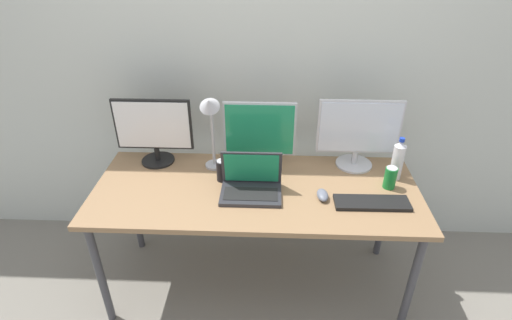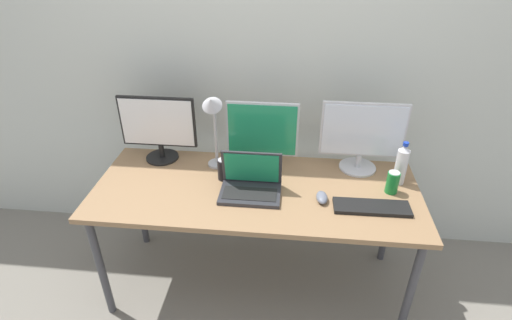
{
  "view_description": "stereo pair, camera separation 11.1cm",
  "coord_description": "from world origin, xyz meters",
  "px_view_note": "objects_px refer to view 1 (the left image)",
  "views": [
    {
      "loc": [
        0.08,
        -1.8,
        2.0
      ],
      "look_at": [
        0.0,
        0.0,
        0.92
      ],
      "focal_mm": 28.0,
      "sensor_mm": 36.0,
      "label": 1
    },
    {
      "loc": [
        0.19,
        -1.79,
        2.0
      ],
      "look_at": [
        0.0,
        0.0,
        0.92
      ],
      "focal_mm": 28.0,
      "sensor_mm": 36.0,
      "label": 2
    }
  ],
  "objects_px": {
    "mouse_by_keyboard": "(323,195)",
    "soda_can_near_keyboard": "(390,178)",
    "work_desk": "(256,197)",
    "desk_lamp": "(211,119)",
    "keyboard_main": "(372,203)",
    "water_bottle": "(398,160)",
    "monitor_center": "(260,134)",
    "soda_can_by_laptop": "(222,170)",
    "laptop_silver": "(251,184)",
    "monitor_left": "(154,129)",
    "monitor_right": "(358,132)"
  },
  "relations": [
    {
      "from": "mouse_by_keyboard",
      "to": "soda_can_near_keyboard",
      "type": "relative_size",
      "value": 0.85
    },
    {
      "from": "soda_can_near_keyboard",
      "to": "work_desk",
      "type": "bearing_deg",
      "value": -176.9
    },
    {
      "from": "soda_can_near_keyboard",
      "to": "desk_lamp",
      "type": "bearing_deg",
      "value": 172.06
    },
    {
      "from": "keyboard_main",
      "to": "water_bottle",
      "type": "distance_m",
      "value": 0.33
    },
    {
      "from": "monitor_center",
      "to": "soda_can_by_laptop",
      "type": "height_order",
      "value": "monitor_center"
    },
    {
      "from": "laptop_silver",
      "to": "soda_can_near_keyboard",
      "type": "relative_size",
      "value": 2.57
    },
    {
      "from": "monitor_left",
      "to": "soda_can_by_laptop",
      "type": "relative_size",
      "value": 3.59
    },
    {
      "from": "monitor_center",
      "to": "soda_can_near_keyboard",
      "type": "height_order",
      "value": "monitor_center"
    },
    {
      "from": "monitor_center",
      "to": "desk_lamp",
      "type": "xyz_separation_m",
      "value": [
        -0.27,
        -0.07,
        0.12
      ]
    },
    {
      "from": "laptop_silver",
      "to": "soda_can_near_keyboard",
      "type": "height_order",
      "value": "laptop_silver"
    },
    {
      "from": "work_desk",
      "to": "desk_lamp",
      "type": "bearing_deg",
      "value": 145.42
    },
    {
      "from": "keyboard_main",
      "to": "desk_lamp",
      "type": "height_order",
      "value": "desk_lamp"
    },
    {
      "from": "keyboard_main",
      "to": "desk_lamp",
      "type": "xyz_separation_m",
      "value": [
        -0.86,
        0.3,
        0.32
      ]
    },
    {
      "from": "laptop_silver",
      "to": "monitor_center",
      "type": "bearing_deg",
      "value": 83.13
    },
    {
      "from": "water_bottle",
      "to": "work_desk",
      "type": "bearing_deg",
      "value": -170.12
    },
    {
      "from": "soda_can_near_keyboard",
      "to": "keyboard_main",
      "type": "bearing_deg",
      "value": -127.59
    },
    {
      "from": "monitor_center",
      "to": "soda_can_by_laptop",
      "type": "bearing_deg",
      "value": -139.51
    },
    {
      "from": "monitor_right",
      "to": "soda_can_by_laptop",
      "type": "distance_m",
      "value": 0.81
    },
    {
      "from": "monitor_left",
      "to": "mouse_by_keyboard",
      "type": "distance_m",
      "value": 1.04
    },
    {
      "from": "work_desk",
      "to": "desk_lamp",
      "type": "distance_m",
      "value": 0.5
    },
    {
      "from": "monitor_left",
      "to": "laptop_silver",
      "type": "relative_size",
      "value": 1.4
    },
    {
      "from": "laptop_silver",
      "to": "soda_can_by_laptop",
      "type": "bearing_deg",
      "value": 145.92
    },
    {
      "from": "work_desk",
      "to": "monitor_center",
      "type": "height_order",
      "value": "monitor_center"
    },
    {
      "from": "work_desk",
      "to": "keyboard_main",
      "type": "bearing_deg",
      "value": -11.35
    },
    {
      "from": "desk_lamp",
      "to": "laptop_silver",
      "type": "bearing_deg",
      "value": -42.86
    },
    {
      "from": "monitor_left",
      "to": "soda_can_near_keyboard",
      "type": "xyz_separation_m",
      "value": [
        1.34,
        -0.22,
        -0.15
      ]
    },
    {
      "from": "monitor_left",
      "to": "water_bottle",
      "type": "height_order",
      "value": "monitor_left"
    },
    {
      "from": "laptop_silver",
      "to": "desk_lamp",
      "type": "distance_m",
      "value": 0.42
    },
    {
      "from": "keyboard_main",
      "to": "desk_lamp",
      "type": "distance_m",
      "value": 0.97
    },
    {
      "from": "monitor_center",
      "to": "laptop_silver",
      "type": "bearing_deg",
      "value": -96.87
    },
    {
      "from": "monitor_left",
      "to": "soda_can_by_laptop",
      "type": "xyz_separation_m",
      "value": [
        0.42,
        -0.18,
        -0.15
      ]
    },
    {
      "from": "monitor_left",
      "to": "soda_can_near_keyboard",
      "type": "bearing_deg",
      "value": -9.34
    },
    {
      "from": "laptop_silver",
      "to": "monitor_left",
      "type": "bearing_deg",
      "value": 152.97
    },
    {
      "from": "monitor_center",
      "to": "soda_can_by_laptop",
      "type": "xyz_separation_m",
      "value": [
        -0.2,
        -0.17,
        -0.15
      ]
    },
    {
      "from": "water_bottle",
      "to": "desk_lamp",
      "type": "height_order",
      "value": "desk_lamp"
    },
    {
      "from": "monitor_center",
      "to": "keyboard_main",
      "type": "distance_m",
      "value": 0.73
    },
    {
      "from": "monitor_right",
      "to": "monitor_center",
      "type": "bearing_deg",
      "value": -178.1
    },
    {
      "from": "keyboard_main",
      "to": "soda_can_near_keyboard",
      "type": "height_order",
      "value": "soda_can_near_keyboard"
    },
    {
      "from": "work_desk",
      "to": "monitor_center",
      "type": "distance_m",
      "value": 0.37
    },
    {
      "from": "monitor_left",
      "to": "desk_lamp",
      "type": "relative_size",
      "value": 0.94
    },
    {
      "from": "work_desk",
      "to": "soda_can_by_laptop",
      "type": "height_order",
      "value": "soda_can_by_laptop"
    },
    {
      "from": "soda_can_near_keyboard",
      "to": "water_bottle",
      "type": "bearing_deg",
      "value": 60.08
    },
    {
      "from": "soda_can_near_keyboard",
      "to": "soda_can_by_laptop",
      "type": "relative_size",
      "value": 1.0
    },
    {
      "from": "monitor_left",
      "to": "keyboard_main",
      "type": "height_order",
      "value": "monitor_left"
    },
    {
      "from": "monitor_center",
      "to": "monitor_right",
      "type": "distance_m",
      "value": 0.57
    },
    {
      "from": "desk_lamp",
      "to": "work_desk",
      "type": "bearing_deg",
      "value": -34.58
    },
    {
      "from": "monitor_right",
      "to": "desk_lamp",
      "type": "distance_m",
      "value": 0.85
    },
    {
      "from": "work_desk",
      "to": "monitor_right",
      "type": "relative_size",
      "value": 3.76
    },
    {
      "from": "keyboard_main",
      "to": "soda_can_by_laptop",
      "type": "xyz_separation_m",
      "value": [
        -0.8,
        0.2,
        0.05
      ]
    },
    {
      "from": "laptop_silver",
      "to": "mouse_by_keyboard",
      "type": "height_order",
      "value": "laptop_silver"
    }
  ]
}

